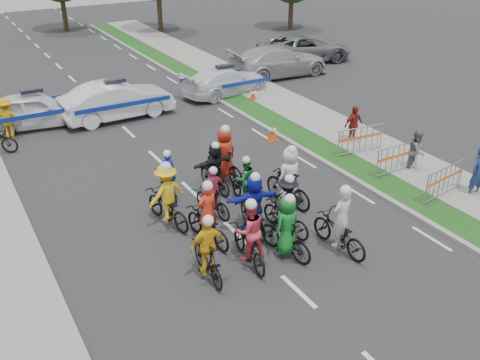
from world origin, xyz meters
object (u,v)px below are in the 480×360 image
rider_11 (215,171)px  rider_8 (245,186)px  police_car_2 (225,81)px  spectator_0 (479,173)px  civilian_suv (305,48)px  cone_0 (273,132)px  rider_5 (254,207)px  barrier_2 (360,141)px  rider_1 (286,232)px  rider_6 (207,222)px  rider_0 (340,229)px  rider_13 (225,160)px  barrier_0 (444,183)px  rider_7 (289,182)px  rider_10 (167,201)px  spectator_2 (353,125)px  police_car_1 (117,101)px  spectator_1 (417,151)px  rider_4 (286,210)px  cone_1 (253,95)px  rider_2 (249,240)px  marshal_hiviz (7,118)px  rider_3 (208,254)px  barrier_1 (398,160)px  police_car_0 (35,110)px  rider_12 (168,181)px  civilian_sedan (279,61)px  rider_9 (213,196)px

rider_11 → rider_8: bearing=104.0°
police_car_2 → spectator_0: (1.78, -13.36, 0.19)m
civilian_suv → cone_0: 12.78m
rider_8 → civilian_suv: (12.14, 13.34, 0.16)m
rider_5 → barrier_2: size_ratio=0.96×
rider_1 → rider_6: (-1.49, 1.63, -0.10)m
rider_1 → rider_11: size_ratio=1.07×
rider_0 → rider_13: bearing=-86.9°
rider_11 → cone_0: size_ratio=2.54×
rider_13 → barrier_0: rider_13 is taller
rider_7 → rider_10: bearing=-21.2°
rider_1 → civilian_suv: 20.64m
spectator_0 → spectator_2: (-0.48, 5.37, -0.09)m
civilian_suv → spectator_0: (-5.52, -16.67, 0.07)m
police_car_2 → barrier_2: size_ratio=2.30×
rider_13 → police_car_2: bearing=-128.3°
rider_10 → rider_11: (2.15, 1.12, -0.03)m
police_car_1 → police_car_2: (5.72, 0.60, -0.14)m
spectator_1 → spectator_0: bearing=-109.0°
rider_4 → cone_1: bearing=-126.4°
rider_1 → rider_2: bearing=-23.5°
rider_0 → barrier_0: 4.77m
rider_8 → rider_0: bearing=106.0°
rider_8 → police_car_1: (-0.89, 9.43, 0.18)m
marshal_hiviz → rider_3: bearing=110.3°
rider_2 → civilian_suv: rider_2 is taller
marshal_hiviz → barrier_1: size_ratio=0.83×
civilian_suv → rider_11: bearing=147.4°
barrier_0 → rider_6: bearing=168.5°
rider_4 → barrier_0: size_ratio=0.95×
rider_6 → police_car_2: size_ratio=0.43×
rider_4 → rider_7: rider_7 is taller
rider_13 → police_car_0: 9.58m
police_car_0 → spectator_2: 13.17m
rider_12 → police_car_0: 8.90m
barrier_1 → civilian_sedan: bearing=74.9°
rider_4 → rider_9: rider_4 is taller
rider_10 → civilian_suv: 19.81m
civilian_sedan → cone_1: size_ratio=8.05×
marshal_hiviz → spectator_1: bearing=146.3°
police_car_1 → cone_1: bearing=-102.7°
civilian_suv → rider_2: bearing=153.0°
rider_11 → barrier_1: bearing=155.6°
rider_10 → rider_8: bearing=167.8°
rider_5 → rider_7: bearing=-146.9°
rider_8 → rider_10: size_ratio=0.79×
rider_13 → barrier_0: 7.08m
rider_13 → cone_1: (5.20, 6.61, -0.45)m
rider_1 → spectator_0: bearing=165.2°
rider_4 → spectator_1: size_ratio=1.23×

